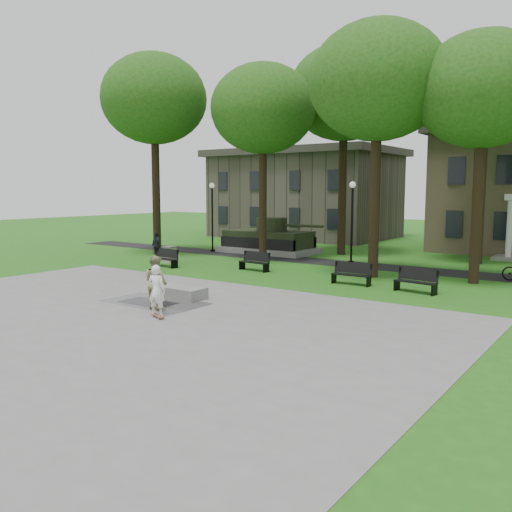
{
  "coord_description": "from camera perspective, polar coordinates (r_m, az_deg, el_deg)",
  "views": [
    {
      "loc": [
        14.15,
        -16.25,
        4.28
      ],
      "look_at": [
        0.53,
        2.77,
        1.4
      ],
      "focal_mm": 38.0,
      "sensor_mm": 36.0,
      "label": 1
    }
  ],
  "objects": [
    {
      "name": "ground",
      "position": [
        21.97,
        -5.36,
        -4.25
      ],
      "size": [
        120.0,
        120.0,
        0.0
      ],
      "primitive_type": "plane",
      "color": "#205D15",
      "rests_on": "ground"
    },
    {
      "name": "tank_monument",
      "position": [
        36.76,
        1.34,
        1.67
      ],
      "size": [
        7.45,
        3.4,
        2.4
      ],
      "color": "gray",
      "rests_on": "ground"
    },
    {
      "name": "friend_watching",
      "position": [
        19.76,
        -10.5,
        -2.7
      ],
      "size": [
        1.04,
        0.86,
        1.93
      ],
      "primitive_type": "imported",
      "rotation": [
        0.0,
        0.0,
        2.99
      ],
      "color": "#978D62",
      "rests_on": "plaza"
    },
    {
      "name": "pedestrian_walker",
      "position": [
        33.67,
        -10.45,
        1.09
      ],
      "size": [
        1.1,
        0.7,
        1.74
      ],
      "primitive_type": "imported",
      "rotation": [
        0.0,
        0.0,
        -0.29
      ],
      "color": "black",
      "rests_on": "ground"
    },
    {
      "name": "skateboarder",
      "position": [
        18.58,
        -10.42,
        -3.59
      ],
      "size": [
        0.72,
        0.56,
        1.75
      ],
      "primitive_type": "imported",
      "rotation": [
        0.0,
        0.0,
        3.39
      ],
      "color": "white",
      "rests_on": "plaza"
    },
    {
      "name": "park_bench_3",
      "position": [
        23.56,
        16.5,
        -2.45
      ],
      "size": [
        1.85,
        0.8,
        1.0
      ],
      "rotation": [
        0.0,
        0.0,
        -0.16
      ],
      "color": "black",
      "rests_on": "ground"
    },
    {
      "name": "tree_4",
      "position": [
        36.58,
        9.26,
        16.55
      ],
      "size": [
        7.2,
        7.2,
        13.5
      ],
      "color": "black",
      "rests_on": "ground"
    },
    {
      "name": "building_left",
      "position": [
        49.6,
        5.17,
        6.2
      ],
      "size": [
        15.0,
        10.0,
        7.2
      ],
      "primitive_type": "cube",
      "color": "#4C443D",
      "rests_on": "ground"
    },
    {
      "name": "park_bench_2",
      "position": [
        24.86,
        10.08,
        -1.78
      ],
      "size": [
        1.81,
        0.58,
        1.0
      ],
      "rotation": [
        0.0,
        0.0,
        0.03
      ],
      "color": "black",
      "rests_on": "ground"
    },
    {
      "name": "puddle",
      "position": [
        20.99,
        -11.31,
        -4.82
      ],
      "size": [
        2.2,
        1.2,
        0.0
      ],
      "primitive_type": "cube",
      "color": "black",
      "rests_on": "plaza"
    },
    {
      "name": "tree_5",
      "position": [
        34.06,
        23.05,
        15.58
      ],
      "size": [
        6.4,
        6.4,
        12.44
      ],
      "color": "black",
      "rests_on": "ground"
    },
    {
      "name": "tree_2",
      "position": [
        27.41,
        12.7,
        17.44
      ],
      "size": [
        6.6,
        6.6,
        12.16
      ],
      "color": "black",
      "rests_on": "ground"
    },
    {
      "name": "skateboard",
      "position": [
        18.53,
        -10.31,
        -6.28
      ],
      "size": [
        0.8,
        0.47,
        0.07
      ],
      "primitive_type": "cube",
      "rotation": [
        0.0,
        0.0,
        -0.37
      ],
      "color": "brown",
      "rests_on": "plaza"
    },
    {
      "name": "trash_bin",
      "position": [
        32.2,
        -9.13,
        0.16
      ],
      "size": [
        0.72,
        0.72,
        0.96
      ],
      "rotation": [
        0.0,
        0.0,
        0.09
      ],
      "color": "#AFA190",
      "rests_on": "ground"
    },
    {
      "name": "tree_1",
      "position": [
        32.94,
        0.74,
        15.18
      ],
      "size": [
        6.2,
        6.2,
        11.63
      ],
      "color": "black",
      "rests_on": "ground"
    },
    {
      "name": "footpath",
      "position": [
        31.88,
        8.92,
        -0.77
      ],
      "size": [
        44.0,
        2.6,
        0.01
      ],
      "primitive_type": "cube",
      "color": "black",
      "rests_on": "ground"
    },
    {
      "name": "tree_3",
      "position": [
        26.82,
        22.77,
        15.75
      ],
      "size": [
        6.0,
        6.0,
        11.19
      ],
      "color": "black",
      "rests_on": "ground"
    },
    {
      "name": "park_bench_1",
      "position": [
        28.65,
        -0.12,
        -0.52
      ],
      "size": [
        1.84,
        0.71,
        1.0
      ],
      "rotation": [
        0.0,
        0.0,
        -0.1
      ],
      "color": "black",
      "rests_on": "ground"
    },
    {
      "name": "plaza",
      "position": [
        18.58,
        -15.58,
        -6.53
      ],
      "size": [
        22.0,
        16.0,
        0.02
      ],
      "primitive_type": "cube",
      "color": "gray",
      "rests_on": "ground"
    },
    {
      "name": "lamp_mid",
      "position": [
        31.68,
        10.07,
        4.22
      ],
      "size": [
        0.36,
        0.36,
        4.73
      ],
      "color": "black",
      "rests_on": "ground"
    },
    {
      "name": "concrete_block",
      "position": [
        21.65,
        -8.1,
        -3.8
      ],
      "size": [
        2.21,
        1.02,
        0.45
      ],
      "primitive_type": "cube",
      "rotation": [
        0.0,
        0.0,
        0.01
      ],
      "color": "gray",
      "rests_on": "plaza"
    },
    {
      "name": "lamp_left",
      "position": [
        37.42,
        -4.63,
        4.72
      ],
      "size": [
        0.36,
        0.36,
        4.73
      ],
      "color": "black",
      "rests_on": "ground"
    },
    {
      "name": "park_bench_0",
      "position": [
        30.53,
        -9.49,
        -0.15
      ],
      "size": [
        1.84,
        0.7,
        1.0
      ],
      "rotation": [
        0.0,
        0.0,
        -0.1
      ],
      "color": "black",
      "rests_on": "ground"
    },
    {
      "name": "tree_0",
      "position": [
        36.8,
        -10.68,
        15.89
      ],
      "size": [
        6.8,
        6.8,
        12.97
      ],
      "color": "black",
      "rests_on": "ground"
    }
  ]
}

